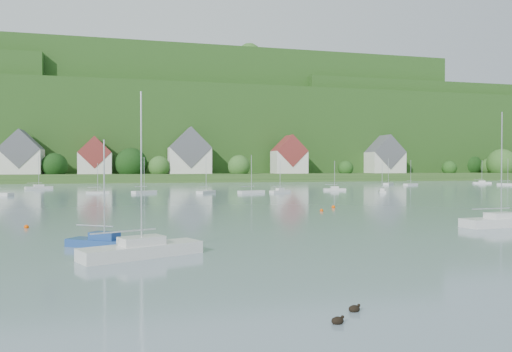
% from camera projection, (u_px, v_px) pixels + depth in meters
% --- Properties ---
extents(far_shore_strip, '(600.00, 60.00, 3.00)m').
position_uv_depth(far_shore_strip, '(174.00, 177.00, 204.34)').
color(far_shore_strip, '#28491B').
rests_on(far_shore_strip, ground).
extents(forested_ridge, '(620.00, 181.22, 69.89)m').
position_uv_depth(forested_ridge, '(164.00, 135.00, 270.54)').
color(forested_ridge, '#204516').
rests_on(forested_ridge, ground).
extents(village_building_0, '(14.00, 10.40, 16.00)m').
position_uv_depth(village_building_0, '(22.00, 156.00, 178.15)').
color(village_building_0, silver).
rests_on(village_building_0, far_shore_strip).
extents(village_building_1, '(12.00, 9.36, 14.00)m').
position_uv_depth(village_building_1, '(95.00, 159.00, 186.22)').
color(village_building_1, silver).
rests_on(village_building_1, far_shore_strip).
extents(village_building_2, '(16.00, 11.44, 18.00)m').
position_uv_depth(village_building_2, '(189.00, 155.00, 193.78)').
color(village_building_2, silver).
rests_on(village_building_2, far_shore_strip).
extents(village_building_3, '(13.00, 10.40, 15.50)m').
position_uv_depth(village_building_3, '(289.00, 158.00, 201.63)').
color(village_building_3, silver).
rests_on(village_building_3, far_shore_strip).
extents(village_building_4, '(15.00, 10.40, 16.50)m').
position_uv_depth(village_building_4, '(385.00, 158.00, 216.51)').
color(village_building_4, silver).
rests_on(village_building_4, far_shore_strip).
extents(near_sailboat_0, '(7.67, 4.90, 10.07)m').
position_uv_depth(near_sailboat_0, '(142.00, 249.00, 30.41)').
color(near_sailboat_0, silver).
rests_on(near_sailboat_0, ground).
extents(near_sailboat_1, '(5.37, 4.30, 7.35)m').
position_uv_depth(near_sailboat_1, '(104.00, 241.00, 34.03)').
color(near_sailboat_1, navy).
rests_on(near_sailboat_1, ground).
extents(near_sailboat_4, '(7.98, 2.83, 10.57)m').
position_uv_depth(near_sailboat_4, '(501.00, 221.00, 46.04)').
color(near_sailboat_4, silver).
rests_on(near_sailboat_4, ground).
extents(mooring_buoy_0, '(0.41, 0.41, 0.41)m').
position_uv_depth(mooring_buoy_0, '(26.00, 228.00, 44.69)').
color(mooring_buoy_0, '#FB4E00').
rests_on(mooring_buoy_0, ground).
extents(mooring_buoy_2, '(0.42, 0.42, 0.42)m').
position_uv_depth(mooring_buoy_2, '(322.00, 211.00, 61.73)').
color(mooring_buoy_2, '#FB4E00').
rests_on(mooring_buoy_2, ground).
extents(mooring_buoy_3, '(0.49, 0.49, 0.49)m').
position_uv_depth(mooring_buoy_3, '(333.00, 208.00, 66.79)').
color(mooring_buoy_3, '#FB4E00').
rests_on(mooring_buoy_3, ground).
extents(duck_pair, '(1.68, 1.49, 0.33)m').
position_uv_depth(duck_pair, '(346.00, 315.00, 18.12)').
color(duck_pair, black).
rests_on(duck_pair, ground).
extents(far_sailboat_cluster, '(186.50, 68.01, 8.71)m').
position_uv_depth(far_sailboat_cluster, '(207.00, 187.00, 125.71)').
color(far_sailboat_cluster, silver).
rests_on(far_sailboat_cluster, ground).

